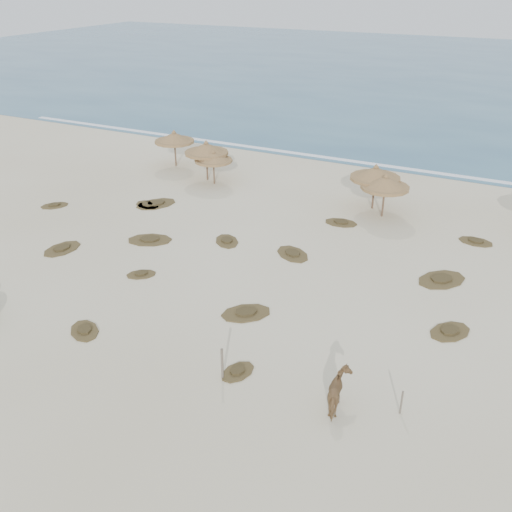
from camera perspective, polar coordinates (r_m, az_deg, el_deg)
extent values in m
plane|color=beige|center=(25.36, -6.40, -6.98)|extent=(160.00, 160.00, 0.00)
cube|color=#265172|center=(94.28, 19.77, 16.88)|extent=(200.00, 100.00, 0.01)
cube|color=white|center=(47.20, 10.82, 9.11)|extent=(70.00, 0.60, 0.01)
cylinder|color=brown|center=(45.85, -8.08, 10.20)|extent=(0.12, 0.12, 2.15)
cylinder|color=olive|center=(45.61, -8.15, 11.28)|extent=(4.04, 4.04, 0.18)
cone|color=olive|center=(45.52, -8.18, 11.69)|extent=(3.90, 3.90, 0.77)
cone|color=olive|center=(45.40, -8.22, 12.25)|extent=(0.37, 0.37, 0.23)
cylinder|color=brown|center=(42.42, -4.93, 9.05)|extent=(0.13, 0.13, 2.23)
cylinder|color=olive|center=(42.14, -4.98, 10.24)|extent=(3.83, 3.83, 0.19)
cone|color=olive|center=(42.04, -4.99, 10.70)|extent=(3.70, 3.70, 0.80)
cone|color=olive|center=(41.91, -5.02, 11.33)|extent=(0.38, 0.38, 0.23)
cylinder|color=brown|center=(41.58, -4.23, 8.46)|extent=(0.11, 0.11, 1.90)
cylinder|color=olive|center=(41.33, -4.27, 9.50)|extent=(3.17, 3.17, 0.16)
cone|color=olive|center=(41.25, -4.28, 9.90)|extent=(3.07, 3.07, 0.68)
cone|color=olive|center=(41.13, -4.30, 10.44)|extent=(0.33, 0.33, 0.20)
cylinder|color=brown|center=(37.73, 11.69, 6.29)|extent=(0.13, 0.13, 2.26)
cylinder|color=olive|center=(37.42, 11.82, 7.63)|extent=(3.96, 3.96, 0.19)
cone|color=olive|center=(37.30, 11.87, 8.15)|extent=(3.83, 3.83, 0.81)
cone|color=olive|center=(37.16, 11.94, 8.85)|extent=(0.39, 0.39, 0.24)
cylinder|color=brown|center=(36.61, 12.63, 5.43)|extent=(0.12, 0.12, 2.11)
cylinder|color=olive|center=(36.30, 12.76, 6.72)|extent=(3.42, 3.42, 0.18)
cone|color=olive|center=(36.19, 12.82, 7.21)|extent=(3.31, 3.31, 0.75)
cone|color=olive|center=(36.05, 12.89, 7.88)|extent=(0.36, 0.36, 0.22)
imported|color=brown|center=(20.79, 8.33, -13.40)|extent=(1.16, 1.84, 1.44)
cylinder|color=#695C4E|center=(21.95, -3.40, -10.71)|extent=(0.12, 0.12, 1.37)
cylinder|color=#695C4E|center=(21.18, 14.33, -14.00)|extent=(0.09, 0.09, 0.98)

